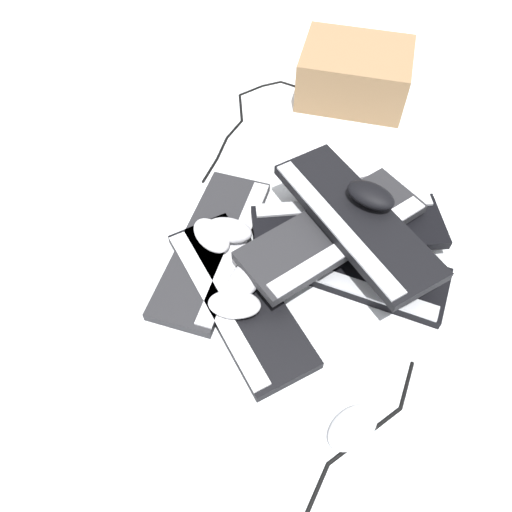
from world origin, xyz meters
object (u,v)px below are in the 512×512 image
at_px(mouse_3, 234,304).
at_px(mouse_6, 371,195).
at_px(keyboard_2, 214,246).
at_px(keyboard_3, 348,226).
at_px(mouse_1, 406,243).
at_px(cardboard_box, 354,74).
at_px(keyboard_4, 333,232).
at_px(keyboard_1, 348,267).
at_px(mouse_4, 365,188).
at_px(mouse_0, 212,235).
at_px(mouse_2, 229,230).
at_px(mouse_7, 353,427).
at_px(keyboard_0, 238,297).
at_px(keyboard_5, 355,219).
at_px(mouse_5, 245,279).

xyz_separation_m(mouse_3, mouse_6, (-0.31, 0.20, 0.09)).
height_order(keyboard_2, mouse_3, mouse_3).
xyz_separation_m(keyboard_2, keyboard_3, (-0.15, 0.28, 0.03)).
height_order(mouse_1, cardboard_box, cardboard_box).
relative_size(keyboard_2, keyboard_4, 1.00).
bearing_deg(keyboard_1, mouse_4, -175.03).
height_order(mouse_0, mouse_2, same).
distance_m(keyboard_1, mouse_7, 0.36).
relative_size(keyboard_4, mouse_1, 4.08).
bearing_deg(mouse_4, mouse_0, -0.04).
xyz_separation_m(keyboard_0, mouse_4, (-0.41, 0.18, 0.01)).
xyz_separation_m(keyboard_0, mouse_7, (0.18, 0.30, 0.01)).
height_order(keyboard_4, keyboard_5, keyboard_5).
bearing_deg(mouse_1, keyboard_5, -110.31).
xyz_separation_m(mouse_4, mouse_6, (0.14, 0.02, 0.12)).
bearing_deg(keyboard_0, mouse_1, 131.32).
distance_m(mouse_2, mouse_4, 0.38).
height_order(keyboard_5, mouse_7, keyboard_5).
bearing_deg(mouse_1, keyboard_0, -89.07).
height_order(keyboard_3, keyboard_5, keyboard_5).
xyz_separation_m(keyboard_2, mouse_4, (-0.30, 0.28, 0.01)).
bearing_deg(mouse_2, mouse_5, 122.70).
relative_size(keyboard_3, keyboard_5, 1.05).
xyz_separation_m(keyboard_4, mouse_3, (0.24, -0.14, -0.02)).
bearing_deg(keyboard_1, mouse_6, 178.73).
bearing_deg(mouse_6, keyboard_2, -137.39).
height_order(mouse_0, cardboard_box, cardboard_box).
relative_size(keyboard_0, mouse_4, 3.92).
bearing_deg(keyboard_4, mouse_2, -75.00).
xyz_separation_m(keyboard_1, keyboard_3, (-0.09, -0.03, 0.03)).
relative_size(keyboard_3, keyboard_4, 1.03).
bearing_deg(cardboard_box, mouse_4, 19.74).
xyz_separation_m(keyboard_2, mouse_7, (0.29, 0.41, 0.01)).
bearing_deg(mouse_5, keyboard_4, 147.33).
distance_m(keyboard_3, keyboard_4, 0.07).
bearing_deg(keyboard_3, mouse_1, 97.72).
height_order(keyboard_2, keyboard_4, keyboard_4).
xyz_separation_m(mouse_0, mouse_4, (-0.30, 0.29, -0.03)).
bearing_deg(cardboard_box, mouse_5, -2.90).
relative_size(keyboard_2, keyboard_5, 1.03).
bearing_deg(mouse_6, mouse_7, -63.65).
height_order(keyboard_1, mouse_2, mouse_2).
height_order(mouse_2, mouse_3, same).
bearing_deg(cardboard_box, keyboard_0, -3.24).
bearing_deg(mouse_0, keyboard_2, -1.96).
relative_size(mouse_1, mouse_3, 1.00).
bearing_deg(mouse_2, keyboard_0, 115.04).
bearing_deg(mouse_0, keyboard_1, 41.83).
height_order(mouse_2, mouse_5, same).
bearing_deg(keyboard_4, mouse_4, 171.78).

